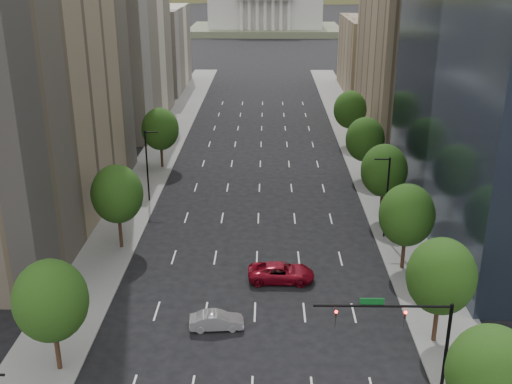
# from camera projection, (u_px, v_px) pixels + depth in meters

# --- Properties ---
(sidewalk_left) EXTENTS (6.00, 200.00, 0.15)m
(sidewalk_left) POSITION_uv_depth(u_px,v_px,m) (124.00, 217.00, 70.45)
(sidewalk_left) COLOR slate
(sidewalk_left) RESTS_ON ground
(sidewalk_right) EXTENTS (6.00, 200.00, 0.15)m
(sidewalk_right) POSITION_uv_depth(u_px,v_px,m) (393.00, 219.00, 69.93)
(sidewalk_right) COLOR slate
(sidewalk_right) RESTS_ON ground
(midrise_cream_left) EXTENTS (14.00, 30.00, 35.00)m
(midrise_cream_left) POSITION_uv_depth(u_px,v_px,m) (117.00, 24.00, 104.56)
(midrise_cream_left) COLOR beige
(midrise_cream_left) RESTS_ON ground
(filler_left) EXTENTS (14.00, 26.00, 18.00)m
(filler_left) POSITION_uv_depth(u_px,v_px,m) (153.00, 48.00, 138.41)
(filler_left) COLOR beige
(filler_left) RESTS_ON ground
(parking_tan_right) EXTENTS (14.00, 30.00, 30.00)m
(parking_tan_right) POSITION_uv_depth(u_px,v_px,m) (412.00, 42.00, 101.80)
(parking_tan_right) COLOR #8C7759
(parking_tan_right) RESTS_ON ground
(filler_right) EXTENTS (14.00, 26.00, 16.00)m
(filler_right) POSITION_uv_depth(u_px,v_px,m) (376.00, 55.00, 135.12)
(filler_right) COLOR #8C7759
(filler_right) RESTS_ON ground
(tree_right_0) EXTENTS (5.20, 5.20, 8.39)m
(tree_right_0) POSITION_uv_depth(u_px,v_px,m) (491.00, 374.00, 35.36)
(tree_right_0) COLOR #382316
(tree_right_0) RESTS_ON ground
(tree_right_1) EXTENTS (5.20, 5.20, 8.75)m
(tree_right_1) POSITION_uv_depth(u_px,v_px,m) (441.00, 276.00, 45.51)
(tree_right_1) COLOR #382316
(tree_right_1) RESTS_ON ground
(tree_right_2) EXTENTS (5.20, 5.20, 8.61)m
(tree_right_2) POSITION_uv_depth(u_px,v_px,m) (407.00, 215.00, 56.77)
(tree_right_2) COLOR #382316
(tree_right_2) RESTS_ON ground
(tree_right_3) EXTENTS (5.20, 5.20, 8.89)m
(tree_right_3) POSITION_uv_depth(u_px,v_px,m) (384.00, 170.00, 67.88)
(tree_right_3) COLOR #382316
(tree_right_3) RESTS_ON ground
(tree_right_4) EXTENTS (5.20, 5.20, 8.46)m
(tree_right_4) POSITION_uv_depth(u_px,v_px,m) (365.00, 140.00, 81.11)
(tree_right_4) COLOR #382316
(tree_right_4) RESTS_ON ground
(tree_right_5) EXTENTS (5.20, 5.20, 8.75)m
(tree_right_5) POSITION_uv_depth(u_px,v_px,m) (350.00, 110.00, 95.95)
(tree_right_5) COLOR #382316
(tree_right_5) RESTS_ON ground
(tree_left_0) EXTENTS (5.20, 5.20, 8.75)m
(tree_left_0) POSITION_uv_depth(u_px,v_px,m) (51.00, 301.00, 42.25)
(tree_left_0) COLOR #382316
(tree_left_0) RESTS_ON ground
(tree_left_1) EXTENTS (5.20, 5.20, 8.97)m
(tree_left_1) POSITION_uv_depth(u_px,v_px,m) (117.00, 194.00, 60.85)
(tree_left_1) COLOR #382316
(tree_left_1) RESTS_ON ground
(tree_left_2) EXTENTS (5.20, 5.20, 8.68)m
(tree_left_2) POSITION_uv_depth(u_px,v_px,m) (160.00, 129.00, 85.24)
(tree_left_2) COLOR #382316
(tree_left_2) RESTS_ON ground
(streetlight_rn) EXTENTS (1.70, 0.20, 9.00)m
(streetlight_rn) POSITION_uv_depth(u_px,v_px,m) (386.00, 195.00, 63.59)
(streetlight_rn) COLOR black
(streetlight_rn) RESTS_ON ground
(streetlight_ln) EXTENTS (1.70, 0.20, 9.00)m
(streetlight_ln) POSITION_uv_depth(u_px,v_px,m) (148.00, 164.00, 73.39)
(streetlight_ln) COLOR black
(streetlight_ln) RESTS_ON ground
(traffic_signal) EXTENTS (9.12, 0.40, 7.38)m
(traffic_signal) POSITION_uv_depth(u_px,v_px,m) (411.00, 328.00, 40.17)
(traffic_signal) COLOR black
(traffic_signal) RESTS_ON ground
(capitol) EXTENTS (60.00, 40.00, 35.20)m
(capitol) POSITION_uv_depth(u_px,v_px,m) (265.00, 11.00, 244.34)
(capitol) COLOR #596647
(capitol) RESTS_ON ground
(foothills) EXTENTS (720.00, 413.00, 263.00)m
(foothills) POSITION_uv_depth(u_px,v_px,m) (302.00, 32.00, 586.91)
(foothills) COLOR olive
(foothills) RESTS_ON ground
(car_silver) EXTENTS (4.48, 1.93, 1.44)m
(car_silver) POSITION_uv_depth(u_px,v_px,m) (217.00, 321.00, 49.01)
(car_silver) COLOR #A7A6AC
(car_silver) RESTS_ON ground
(car_red_far) EXTENTS (6.12, 2.84, 1.70)m
(car_red_far) POSITION_uv_depth(u_px,v_px,m) (281.00, 272.00, 56.28)
(car_red_far) COLOR maroon
(car_red_far) RESTS_ON ground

